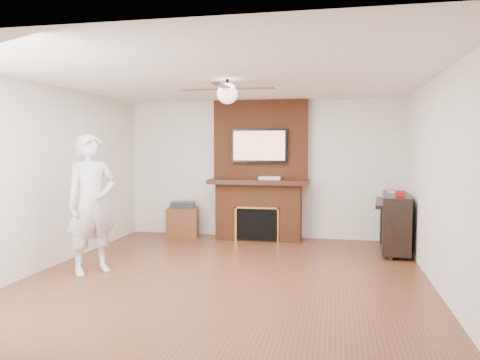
% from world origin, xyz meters
% --- Properties ---
extents(room_shell, '(5.36, 5.86, 2.86)m').
position_xyz_m(room_shell, '(0.00, 0.00, 1.25)').
color(room_shell, '#572C19').
rests_on(room_shell, ground).
extents(fireplace, '(1.78, 0.64, 2.50)m').
position_xyz_m(fireplace, '(0.00, 2.55, 1.00)').
color(fireplace, brown).
rests_on(fireplace, ground).
extents(tv, '(1.00, 0.08, 0.60)m').
position_xyz_m(tv, '(0.00, 2.50, 1.68)').
color(tv, black).
rests_on(tv, fireplace).
extents(ceiling_fan, '(1.21, 1.21, 0.31)m').
position_xyz_m(ceiling_fan, '(-0.00, 0.00, 2.33)').
color(ceiling_fan, black).
rests_on(ceiling_fan, room_shell).
extents(person, '(0.76, 0.80, 1.83)m').
position_xyz_m(person, '(-1.78, -0.18, 0.91)').
color(person, silver).
rests_on(person, ground).
extents(side_table, '(0.66, 0.66, 0.64)m').
position_xyz_m(side_table, '(-1.43, 2.48, 0.29)').
color(side_table, '#5B2F1A').
rests_on(side_table, ground).
extents(piano, '(0.64, 1.43, 1.00)m').
position_xyz_m(piano, '(2.28, 1.95, 0.49)').
color(piano, black).
rests_on(piano, ground).
extents(cable_box, '(0.39, 0.23, 0.05)m').
position_xyz_m(cable_box, '(0.20, 2.45, 1.11)').
color(cable_box, silver).
rests_on(cable_box, fireplace).
extents(candle_orange, '(0.07, 0.07, 0.14)m').
position_xyz_m(candle_orange, '(-0.08, 2.35, 0.07)').
color(candle_orange, '#B93315').
rests_on(candle_orange, ground).
extents(candle_green, '(0.07, 0.07, 0.08)m').
position_xyz_m(candle_green, '(-0.03, 2.36, 0.04)').
color(candle_green, '#317A38').
rests_on(candle_green, ground).
extents(candle_cream, '(0.08, 0.08, 0.11)m').
position_xyz_m(candle_cream, '(0.16, 2.38, 0.05)').
color(candle_cream, beige).
rests_on(candle_cream, ground).
extents(candle_blue, '(0.06, 0.06, 0.08)m').
position_xyz_m(candle_blue, '(0.20, 2.35, 0.04)').
color(candle_blue, navy).
rests_on(candle_blue, ground).
extents(candle_cream_extra, '(0.08, 0.08, 0.11)m').
position_xyz_m(candle_cream_extra, '(-0.24, 2.38, 0.05)').
color(candle_cream_extra, '#B9B093').
rests_on(candle_cream_extra, ground).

